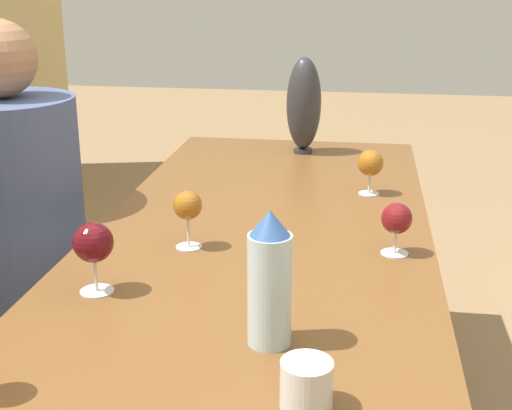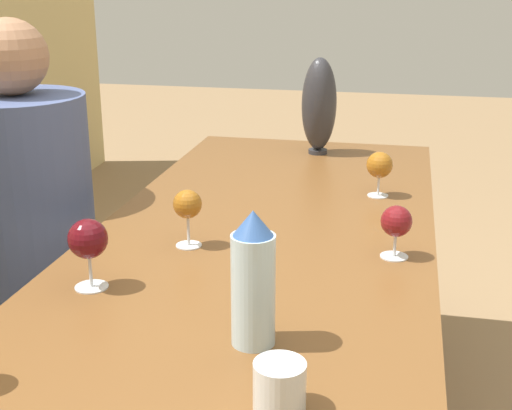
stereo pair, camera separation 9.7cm
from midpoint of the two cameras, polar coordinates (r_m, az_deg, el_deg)
The scene contains 10 objects.
dining_table at distance 1.53m, azimuth -3.40°, elevation -9.20°, with size 2.75×0.86×0.75m.
water_bottle at distance 1.25m, azimuth -1.13°, elevation -6.07°, with size 0.08×0.08×0.25m.
water_tumbler at distance 1.12m, azimuth 1.49°, elevation -14.24°, with size 0.08×0.08×0.08m.
vase at distance 2.57m, azimuth 2.75°, elevation 8.05°, with size 0.12×0.12×0.34m.
wine_glass_0 at distance 1.68m, azimuth 9.57°, elevation -1.17°, with size 0.07×0.07×0.13m.
wine_glass_3 at distance 1.70m, azimuth -7.13°, elevation -0.17°, with size 0.07×0.07×0.14m.
wine_glass_4 at distance 1.50m, azimuth -14.70°, elevation -3.04°, with size 0.08×0.08×0.15m.
wine_glass_6 at distance 2.12m, azimuth 7.85°, elevation 3.28°, with size 0.08×0.08×0.13m.
chair_far at distance 2.28m, azimuth -20.92°, elevation -6.16°, with size 0.44×0.44×0.92m.
person_far at distance 2.17m, azimuth -19.44°, elevation -2.09°, with size 0.39×0.39×1.26m.
Camera 1 is at (-1.33, -0.24, 1.39)m, focal length 50.00 mm.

